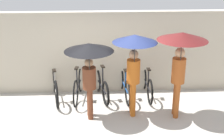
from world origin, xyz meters
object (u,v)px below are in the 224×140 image
parked_bicycle_1 (78,85)px  parked_bicycle_0 (55,86)px  parked_bicycle_4 (147,83)px  pedestrian_center (134,53)px  parked_bicycle_2 (101,86)px  pedestrian_trailing (181,50)px  pedestrian_leading (89,58)px  parked_bicycle_3 (124,84)px

parked_bicycle_1 → parked_bicycle_0: bearing=95.8°
parked_bicycle_4 → pedestrian_center: 1.79m
parked_bicycle_4 → parked_bicycle_0: bearing=91.0°
parked_bicycle_2 → parked_bicycle_1: bearing=79.1°
parked_bicycle_4 → pedestrian_trailing: bearing=-158.3°
parked_bicycle_1 → pedestrian_leading: size_ratio=0.88×
parked_bicycle_2 → pedestrian_leading: 1.72m
parked_bicycle_4 → parked_bicycle_2: bearing=91.8°
parked_bicycle_1 → parked_bicycle_4: (1.90, 0.07, -0.02)m
pedestrian_center → pedestrian_trailing: size_ratio=0.97×
parked_bicycle_4 → pedestrian_leading: 2.33m
parked_bicycle_0 → pedestrian_leading: (0.98, -1.17, 1.18)m
parked_bicycle_0 → pedestrian_trailing: size_ratio=0.84×
pedestrian_leading → pedestrian_center: 1.05m
pedestrian_center → pedestrian_leading: bearing=6.5°
parked_bicycle_1 → pedestrian_trailing: pedestrian_trailing is taller
parked_bicycle_4 → pedestrian_center: (-0.52, -1.14, 1.28)m
parked_bicycle_3 → pedestrian_leading: (-0.92, -1.24, 1.20)m
parked_bicycle_0 → parked_bicycle_3: (1.90, 0.07, -0.02)m
parked_bicycle_1 → parked_bicycle_3: size_ratio=0.96×
parked_bicycle_2 → parked_bicycle_3: bearing=-97.9°
parked_bicycle_0 → parked_bicycle_1: 0.64m
parked_bicycle_1 → parked_bicycle_2: 0.63m
pedestrian_leading → pedestrian_trailing: 2.09m
parked_bicycle_2 → pedestrian_trailing: (1.79, -1.22, 1.39)m
parked_bicycle_2 → parked_bicycle_4: bearing=-99.7°
parked_bicycle_0 → parked_bicycle_3: parked_bicycle_3 is taller
parked_bicycle_1 → parked_bicycle_3: parked_bicycle_3 is taller
pedestrian_leading → parked_bicycle_0: bearing=-56.1°
parked_bicycle_3 → parked_bicycle_4: size_ratio=1.03×
parked_bicycle_1 → pedestrian_leading: bearing=-158.3°
parked_bicycle_2 → parked_bicycle_0: bearing=78.7°
parked_bicycle_2 → pedestrian_leading: pedestrian_leading is taller
pedestrian_center → pedestrian_trailing: pedestrian_trailing is taller
parked_bicycle_2 → pedestrian_trailing: bearing=-136.4°
parked_bicycle_4 → pedestrian_trailing: size_ratio=0.80×
parked_bicycle_0 → pedestrian_leading: pedestrian_leading is taller
parked_bicycle_0 → pedestrian_leading: size_ratio=0.94×
parked_bicycle_1 → pedestrian_trailing: size_ratio=0.79×
parked_bicycle_2 → pedestrian_leading: bearing=154.3°
pedestrian_leading → parked_bicycle_1: bearing=-79.7°
parked_bicycle_1 → parked_bicycle_2: bearing=-83.4°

